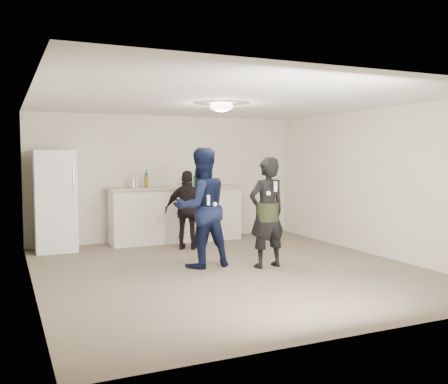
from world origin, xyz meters
name	(u,v)px	position (x,y,z in m)	size (l,w,h in m)	color
floor	(229,269)	(0.00, 0.00, 0.00)	(6.00, 6.00, 0.00)	#6B5B4C
ceiling	(230,101)	(0.00, 0.00, 2.50)	(6.00, 6.00, 0.00)	silver
wall_back	(168,178)	(0.00, 3.00, 1.25)	(6.00, 6.00, 0.00)	beige
wall_front	(364,204)	(0.00, -3.00, 1.25)	(6.00, 6.00, 0.00)	beige
wall_left	(31,192)	(-2.75, 0.00, 1.25)	(6.00, 6.00, 0.00)	beige
wall_right	(376,182)	(2.75, 0.00, 1.25)	(6.00, 6.00, 0.00)	beige
counter	(176,215)	(0.07, 2.67, 0.53)	(2.60, 0.56, 1.05)	silver
counter_top	(176,188)	(0.07, 2.67, 1.07)	(2.68, 0.64, 0.04)	beige
fridge	(55,201)	(-2.23, 2.60, 0.90)	(0.70, 0.70, 1.80)	white
fridge_handle	(73,179)	(-1.95, 2.23, 1.30)	(0.02, 0.02, 0.60)	silver
ceiling_dome	(221,106)	(0.00, 0.30, 2.45)	(0.36, 0.36, 0.16)	white
shaker	(133,184)	(-0.82, 2.55, 1.18)	(0.08, 0.08, 0.17)	silver
man	(201,208)	(-0.32, 0.34, 0.91)	(0.89, 0.69, 1.82)	#101B45
woman	(267,213)	(0.58, -0.10, 0.84)	(0.61, 0.40, 1.68)	black
camo_shorts	(267,212)	(0.58, -0.10, 0.85)	(0.34, 0.34, 0.28)	#293518
spectator	(188,210)	(-0.01, 1.78, 0.72)	(0.84, 0.35, 1.44)	black
remote_man	(208,200)	(-0.32, 0.06, 1.05)	(0.04, 0.04, 0.15)	white
nunchuk_man	(215,204)	(-0.20, 0.09, 0.98)	(0.07, 0.07, 0.07)	white
remote_woman	(275,186)	(0.58, -0.35, 1.25)	(0.04, 0.04, 0.15)	white
nunchuk_woman	(268,193)	(0.48, -0.32, 1.15)	(0.07, 0.07, 0.07)	white
bottle_cluster	(164,181)	(-0.17, 2.68, 1.20)	(1.28, 0.25, 0.28)	#113D24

